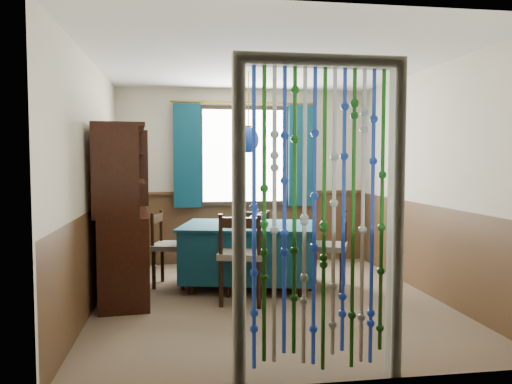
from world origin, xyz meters
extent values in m
plane|color=brown|center=(0.00, 0.00, 0.00)|extent=(4.00, 4.00, 0.00)
plane|color=silver|center=(0.00, 0.00, 2.50)|extent=(4.00, 4.00, 0.00)
plane|color=beige|center=(0.00, 2.00, 1.25)|extent=(3.60, 0.00, 3.60)
plane|color=beige|center=(0.00, -2.00, 1.25)|extent=(3.60, 0.00, 3.60)
plane|color=beige|center=(-1.80, 0.00, 1.25)|extent=(0.00, 4.00, 4.00)
plane|color=beige|center=(1.80, 0.00, 1.25)|extent=(0.00, 4.00, 4.00)
plane|color=#48301B|center=(0.00, 1.99, 0.50)|extent=(3.60, 0.00, 3.60)
plane|color=#48301B|center=(0.00, -1.99, 0.50)|extent=(3.60, 0.00, 3.60)
plane|color=#48301B|center=(-1.79, 0.00, 0.50)|extent=(0.00, 4.00, 4.00)
plane|color=#48301B|center=(1.79, 0.00, 0.50)|extent=(0.00, 4.00, 4.00)
cube|color=black|center=(0.00, 1.95, 1.55)|extent=(1.32, 0.12, 1.42)
cube|color=#0D3243|center=(-0.13, 0.59, 0.41)|extent=(1.66, 1.31, 0.59)
cube|color=#0D3243|center=(-0.13, 0.59, 0.72)|extent=(1.74, 1.38, 0.03)
cylinder|color=black|center=(-0.81, 0.36, 0.07)|extent=(0.07, 0.07, 0.14)
cylinder|color=black|center=(0.38, 0.09, 0.07)|extent=(0.07, 0.07, 0.14)
cylinder|color=black|center=(-0.64, 1.09, 0.07)|extent=(0.07, 0.07, 0.14)
cylinder|color=black|center=(0.54, 0.81, 0.07)|extent=(0.07, 0.07, 0.14)
cylinder|color=black|center=(-0.52, -0.17, 0.24)|extent=(0.05, 0.05, 0.48)
cylinder|color=black|center=(-0.14, -0.28, 0.24)|extent=(0.05, 0.05, 0.48)
cylinder|color=black|center=(-0.41, 0.18, 0.24)|extent=(0.05, 0.05, 0.48)
cylinder|color=black|center=(-0.04, 0.07, 0.24)|extent=(0.05, 0.05, 0.48)
cube|color=#5B5549|center=(-0.28, -0.05, 0.51)|extent=(0.58, 0.56, 0.06)
cube|color=black|center=(-0.33, -0.24, 0.86)|extent=(0.40, 0.15, 0.11)
cylinder|color=black|center=(-0.52, -0.18, 0.72)|extent=(0.04, 0.04, 0.47)
cylinder|color=black|center=(-0.15, -0.29, 0.72)|extent=(0.04, 0.04, 0.47)
cylinder|color=black|center=(0.22, 1.29, 0.21)|extent=(0.04, 0.04, 0.42)
cylinder|color=black|center=(-0.06, 1.45, 0.21)|extent=(0.04, 0.04, 0.42)
cylinder|color=black|center=(0.07, 1.02, 0.21)|extent=(0.04, 0.04, 0.42)
cylinder|color=black|center=(-0.21, 1.18, 0.21)|extent=(0.04, 0.04, 0.42)
cube|color=#5B5549|center=(0.00, 1.24, 0.44)|extent=(0.54, 0.54, 0.06)
cube|color=black|center=(0.08, 1.38, 0.75)|extent=(0.32, 0.20, 0.09)
cylinder|color=black|center=(0.23, 1.30, 0.62)|extent=(0.04, 0.04, 0.41)
cylinder|color=black|center=(-0.06, 1.46, 0.62)|extent=(0.04, 0.04, 0.41)
cylinder|color=black|center=(-1.14, 0.99, 0.22)|extent=(0.04, 0.04, 0.45)
cylinder|color=black|center=(-1.23, 0.64, 0.22)|extent=(0.04, 0.04, 0.45)
cylinder|color=black|center=(-0.82, 0.91, 0.22)|extent=(0.04, 0.04, 0.45)
cylinder|color=black|center=(-0.90, 0.56, 0.22)|extent=(0.04, 0.04, 0.45)
cube|color=#5B5549|center=(-1.02, 0.77, 0.48)|extent=(0.51, 0.52, 0.06)
cube|color=black|center=(-1.20, 0.82, 0.80)|extent=(0.13, 0.38, 0.10)
cylinder|color=black|center=(-1.15, 0.99, 0.67)|extent=(0.04, 0.04, 0.44)
cylinder|color=black|center=(-1.24, 0.64, 0.67)|extent=(0.04, 0.04, 0.44)
cylinder|color=black|center=(0.86, 0.17, 0.23)|extent=(0.04, 0.04, 0.46)
cylinder|color=black|center=(1.01, 0.51, 0.23)|extent=(0.04, 0.04, 0.46)
cylinder|color=black|center=(0.55, 0.31, 0.23)|extent=(0.04, 0.04, 0.46)
cylinder|color=black|center=(0.69, 0.64, 0.23)|extent=(0.04, 0.04, 0.46)
cube|color=#5B5549|center=(0.78, 0.41, 0.49)|extent=(0.56, 0.58, 0.06)
cube|color=black|center=(0.94, 0.34, 0.82)|extent=(0.19, 0.37, 0.10)
cylinder|color=black|center=(0.87, 0.17, 0.68)|extent=(0.04, 0.04, 0.45)
cylinder|color=black|center=(1.01, 0.51, 0.68)|extent=(0.04, 0.04, 0.45)
cube|color=black|center=(-1.52, 0.39, 0.46)|extent=(0.62, 1.46, 0.93)
cube|color=black|center=(-1.52, -0.29, 1.39)|extent=(0.44, 0.09, 0.93)
cube|color=black|center=(-1.52, 1.07, 1.39)|extent=(0.44, 0.09, 0.93)
cube|color=black|center=(-1.52, 0.39, 1.83)|extent=(0.57, 1.45, 0.04)
cube|color=black|center=(-1.75, 0.39, 1.39)|extent=(0.16, 1.39, 0.93)
cube|color=black|center=(-1.49, 0.39, 1.25)|extent=(0.51, 1.37, 0.02)
cube|color=black|center=(-1.49, 0.39, 1.56)|extent=(0.51, 1.37, 0.02)
cylinder|color=olive|center=(-0.13, 0.59, 2.11)|extent=(0.01, 0.01, 0.78)
ellipsoid|color=#17359F|center=(-0.13, 0.59, 1.72)|extent=(0.24, 0.24, 0.30)
cylinder|color=olive|center=(-0.13, 0.59, 1.87)|extent=(0.07, 0.07, 0.03)
imported|color=#17359F|center=(-0.05, 0.47, 0.83)|extent=(0.22, 0.22, 0.17)
imported|color=beige|center=(-1.47, 0.17, 1.29)|extent=(0.27, 0.27, 0.05)
imported|color=beige|center=(-1.47, 0.77, 1.02)|extent=(0.23, 0.23, 0.18)
camera|label=1|loc=(-0.91, -5.15, 1.50)|focal=35.00mm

